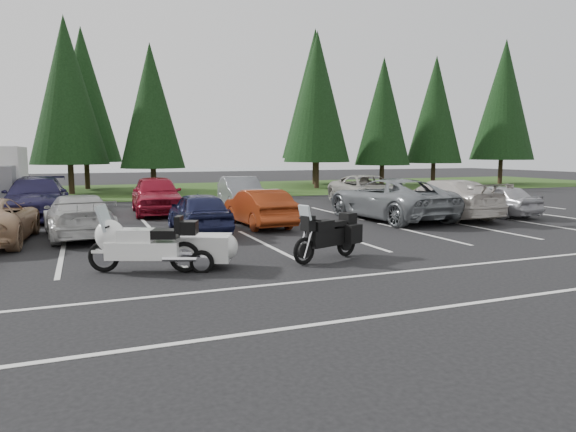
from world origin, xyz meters
The scene contains 25 objects.
ground centered at (0.00, 0.00, 0.00)m, with size 120.00×120.00×0.00m, color black.
grass_strip centered at (0.00, 24.00, 0.01)m, with size 80.00×16.00×0.01m, color #213B13.
lake_water centered at (4.00, 55.00, 0.00)m, with size 70.00×50.00×0.02m, color gray.
stall_markings centered at (0.00, 2.00, 0.00)m, with size 32.00×16.00×0.01m, color silver.
conifer_4 centered at (-5.00, 22.90, 6.53)m, with size 4.80×4.80×11.17m.
conifer_5 centered at (0.00, 21.60, 5.63)m, with size 4.14×4.14×9.63m.
conifer_6 centered at (12.00, 22.10, 6.71)m, with size 4.93×4.93×11.48m.
conifer_7 centered at (17.50, 21.80, 5.81)m, with size 4.27×4.27×9.94m.
conifer_8 centered at (23.00, 22.60, 6.17)m, with size 4.53×4.53×10.56m.
conifer_9 centered at (29.00, 21.30, 7.07)m, with size 5.19×5.19×12.10m.
conifer_back_b centered at (-4.00, 27.50, 6.77)m, with size 4.97×4.97×11.58m.
conifer_back_c centered at (14.00, 26.80, 7.49)m, with size 5.50×5.50×12.81m.
car_near_3 centered at (-4.49, 4.29, 0.67)m, with size 1.89×4.64×1.35m, color #B9B8B6.
car_near_4 centered at (-0.82, 3.70, 0.69)m, with size 1.62×4.03×1.37m, color #181C3D.
car_near_5 centered at (1.52, 4.51, 0.67)m, with size 1.41×4.04×1.33m, color maroon.
car_near_6 centered at (6.92, 4.39, 0.82)m, with size 2.71×5.87×1.63m, color slate.
car_near_7 centered at (9.26, 4.01, 0.78)m, with size 2.19×5.40×1.57m, color beige.
car_near_8 centered at (11.67, 3.80, 0.67)m, with size 1.59×3.94×1.34m, color #A6A5AA.
car_far_1 centered at (-6.07, 9.92, 0.82)m, with size 2.31×5.68×1.65m, color #1B183C.
car_far_2 centered at (-1.38, 9.73, 0.83)m, with size 1.97×4.89×1.67m, color maroon.
car_far_3 centered at (2.60, 10.37, 0.75)m, with size 1.59×4.55×1.50m, color slate.
car_far_4 centered at (9.08, 9.71, 0.75)m, with size 2.50×5.43×1.51m, color #A6A298.
touring_motorcycle centered at (-3.13, -1.43, 0.76)m, with size 2.73×0.84×1.51m, color white, non-canonical shape.
cargo_trailer centered at (-1.79, -1.51, 0.39)m, with size 1.68×0.95×0.78m, color silver, non-canonical shape.
adventure_motorcycle centered at (1.15, -1.75, 0.72)m, with size 2.37×0.82×1.44m, color black, non-canonical shape.
Camera 1 is at (-4.31, -12.88, 2.61)m, focal length 32.00 mm.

